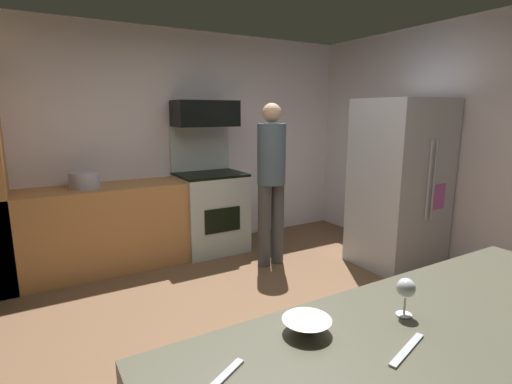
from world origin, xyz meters
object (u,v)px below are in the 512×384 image
oven_range (210,209)px  person_cook (271,176)px  microwave (205,114)px  mixing_bowl_small (307,326)px  wine_glass_near (406,290)px  stock_pot (84,180)px  refrigerator (399,184)px

oven_range → person_cook: (0.37, -0.77, 0.47)m
oven_range → person_cook: size_ratio=0.85×
microwave → mixing_bowl_small: size_ratio=4.25×
wine_glass_near → stock_pot: stock_pot is taller
mixing_bowl_small → wine_glass_near: (0.39, -0.09, 0.08)m
refrigerator → stock_pot: (-2.97, 1.45, 0.09)m
mixing_bowl_small → wine_glass_near: wine_glass_near is taller
person_cook → mixing_bowl_small: size_ratio=10.06×
microwave → wine_glass_near: (-0.67, -3.43, -0.64)m
wine_glass_near → stock_pot: 3.42m
refrigerator → wine_glass_near: refrigerator is taller
person_cook → mixing_bowl_small: person_cook is taller
microwave → wine_glass_near: microwave is taller
oven_range → wine_glass_near: size_ratio=9.93×
oven_range → microwave: microwave is taller
microwave → refrigerator: 2.33m
refrigerator → stock_pot: bearing=154.0°
person_cook → wine_glass_near: size_ratio=11.66×
microwave → stock_pot: 1.52m
microwave → stock_pot: size_ratio=2.48×
refrigerator → person_cook: bearing=151.4°
mixing_bowl_small → wine_glass_near: bearing=-13.5°
refrigerator → mixing_bowl_small: 3.21m
wine_glass_near → oven_range: bearing=78.7°
microwave → refrigerator: (1.60, -1.53, -0.74)m
oven_range → person_cook: 0.98m
person_cook → stock_pot: 1.91m
person_cook → wine_glass_near: person_cook is taller
mixing_bowl_small → stock_pot: 3.27m
wine_glass_near → refrigerator: bearing=40.0°
wine_glass_near → stock_pot: size_ratio=0.50×
person_cook → stock_pot: (-1.75, 0.78, -0.00)m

